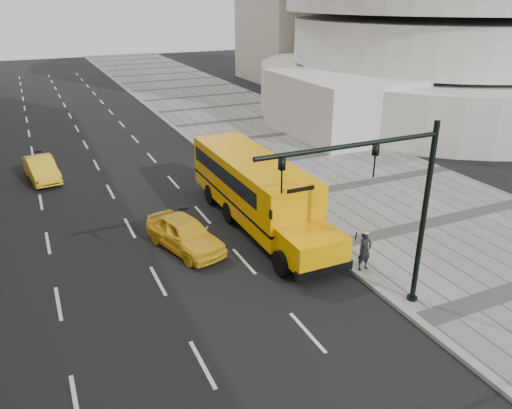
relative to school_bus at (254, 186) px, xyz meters
name	(u,v)px	position (x,y,z in m)	size (l,w,h in m)	color
ground	(151,224)	(-4.50, 1.66, -1.76)	(140.00, 140.00, 0.00)	black
sidewalk_museum	(364,184)	(7.50, 1.66, -1.69)	(12.00, 140.00, 0.15)	gray
curb_museum	(267,202)	(1.50, 1.66, -1.69)	(0.30, 140.00, 0.15)	gray
school_bus	(254,186)	(0.00, 0.00, 0.00)	(2.96, 11.56, 3.19)	#F3A401
taxi_near	(185,233)	(-3.79, -1.34, -1.05)	(1.68, 4.17, 1.42)	yellow
taxi_far	(41,169)	(-8.67, 10.15, -1.10)	(1.40, 4.01, 1.32)	yellow
pedestrian	(365,250)	(1.79, -6.05, -0.82)	(0.58, 0.38, 1.60)	black
traffic_signal	(391,200)	(0.69, -8.44, 2.33)	(6.18, 0.36, 6.40)	black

